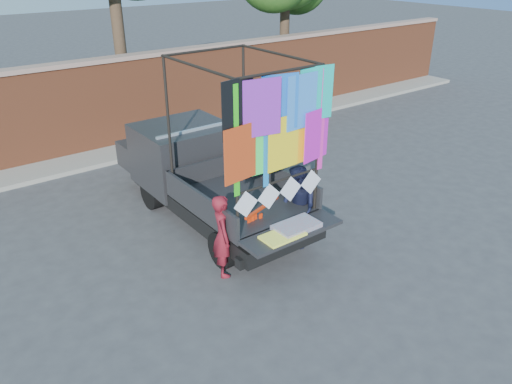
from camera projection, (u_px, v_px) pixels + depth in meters
ground at (256, 247)px, 9.84m from camera, size 90.00×90.00×0.00m
brick_wall at (110, 103)px, 14.29m from camera, size 30.00×0.45×2.61m
curb at (125, 152)px, 14.34m from camera, size 30.00×1.20×0.12m
pickup_truck at (198, 171)px, 10.94m from camera, size 2.28×5.72×3.60m
woman at (223, 236)px, 8.73m from camera, size 0.58×0.67×1.55m
man at (298, 207)px, 9.57m from camera, size 0.73×0.88×1.66m
streamer_bundle at (258, 219)px, 9.05m from camera, size 0.99×0.38×0.70m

